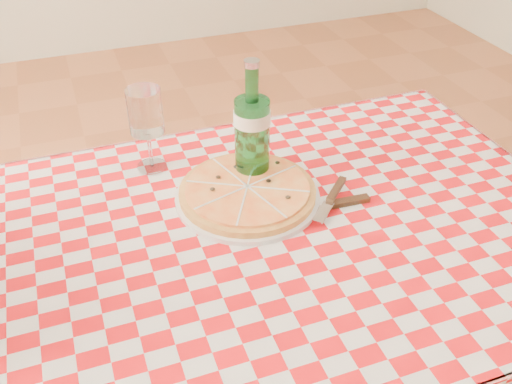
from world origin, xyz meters
The scene contains 6 objects.
dining_table centered at (0.00, 0.00, 0.66)m, with size 1.20×0.80×0.75m.
tablecloth centered at (0.00, 0.00, 0.75)m, with size 1.30×0.90×0.01m, color #B40B10.
pizza_plate centered at (-0.02, 0.12, 0.78)m, with size 0.32×0.32×0.04m, color #BC873E, non-canonical shape.
water_bottle centered at (0.02, 0.19, 0.90)m, with size 0.08×0.08×0.29m, color #196426, non-canonical shape.
wine_glass centered at (-0.19, 0.32, 0.86)m, with size 0.08×0.08×0.20m, color white, non-canonical shape.
cutlery centered at (0.14, 0.03, 0.77)m, with size 0.23×0.20×0.03m, color silver, non-canonical shape.
Camera 1 is at (-0.34, -0.83, 1.51)m, focal length 40.00 mm.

